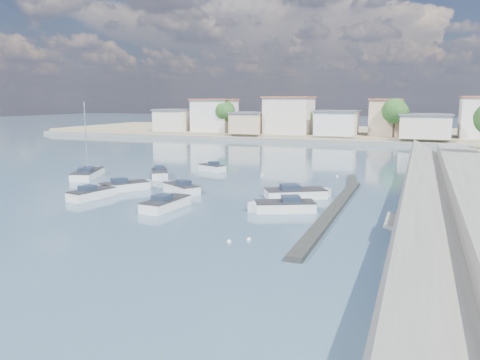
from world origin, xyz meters
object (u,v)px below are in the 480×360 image
Objects in this scene: motorboat_a at (167,204)px; motorboat_d at (281,207)px; motorboat_f at (211,168)px; motorboat_g at (159,174)px; motorboat_h at (299,194)px; motorboat_e at (127,186)px; motorboat_b at (94,194)px; motorboat_c at (180,188)px; sailboat at (89,174)px.

motorboat_d is (9.27, 2.29, -0.00)m from motorboat_a.
motorboat_f and motorboat_g have the same top height.
motorboat_a is 12.30m from motorboat_h.
motorboat_f is at bearing 80.27° from motorboat_e.
motorboat_b and motorboat_g have the same top height.
motorboat_a and motorboat_d have the same top height.
motorboat_c is 12.30m from motorboat_d.
motorboat_e is (0.65, 4.30, 0.00)m from motorboat_b.
motorboat_e is 0.83× the size of motorboat_h.
motorboat_d is 17.39m from motorboat_e.
motorboat_h is at bearing 21.31° from motorboat_b.
motorboat_b is 0.56× the size of sailboat.
motorboat_h is (17.09, 2.62, 0.00)m from motorboat_e.
motorboat_c and motorboat_e have the same top height.
sailboat reaches higher than motorboat_g.
motorboat_h is at bearing 8.71° from motorboat_e.
motorboat_a and motorboat_f have the same top height.
motorboat_f is (-14.56, 17.96, 0.00)m from motorboat_d.
motorboat_h is (-0.01, 5.81, 0.00)m from motorboat_d.
motorboat_c and motorboat_d have the same top height.
motorboat_d is 1.09× the size of motorboat_g.
motorboat_d is 0.90× the size of motorboat_h.
motorboat_e is at bearing 169.42° from motorboat_d.
motorboat_b is 0.85× the size of motorboat_h.
motorboat_a and motorboat_g have the same top height.
motorboat_g is (-8.79, 13.49, 0.00)m from motorboat_a.
sailboat is at bearing 161.88° from motorboat_d.
motorboat_a is 1.14× the size of motorboat_g.
motorboat_e is 1.01× the size of motorboat_g.
motorboat_f is 14.87m from sailboat.
motorboat_b and motorboat_c have the same top height.
motorboat_f is at bearing 129.03° from motorboat_d.
motorboat_d and motorboat_h have the same top height.
motorboat_g is at bearing 91.44° from motorboat_b.
motorboat_d is 1.30× the size of motorboat_f.
sailboat is (-16.79, 10.81, 0.03)m from motorboat_a.
motorboat_c is 14.09m from motorboat_f.
motorboat_e is 1.19× the size of motorboat_f.
motorboat_f is at bearing 140.15° from motorboat_h.
motorboat_b is 17.78m from motorboat_d.
motorboat_d is at bearing 3.57° from motorboat_b.
motorboat_e is 10.43m from sailboat.
motorboat_e is 8.07m from motorboat_g.
sailboat is at bearing -140.62° from motorboat_f.
sailboat is (-8.00, -2.68, 0.03)m from motorboat_g.
motorboat_f is at bearing 104.65° from motorboat_a.
motorboat_b is (-8.48, 1.18, -0.00)m from motorboat_a.
motorboat_b is at bearing -49.23° from sailboat.
motorboat_c is 0.95× the size of motorboat_e.
motorboat_d is at bearing -50.97° from motorboat_f.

